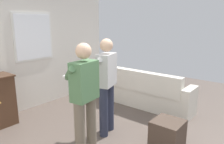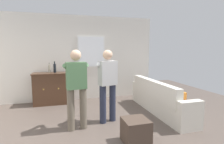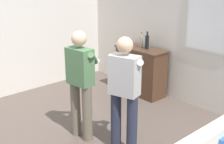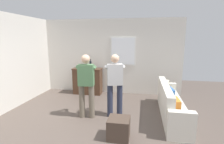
{
  "view_description": "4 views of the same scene",
  "coord_description": "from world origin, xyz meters",
  "px_view_note": "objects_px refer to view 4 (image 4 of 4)",
  "views": [
    {
      "loc": [
        -2.25,
        -1.82,
        1.97
      ],
      "look_at": [
        0.5,
        0.41,
        1.13
      ],
      "focal_mm": 35.0,
      "sensor_mm": 36.0,
      "label": 1
    },
    {
      "loc": [
        -0.49,
        -3.31,
        1.68
      ],
      "look_at": [
        0.52,
        0.28,
        1.2
      ],
      "focal_mm": 28.0,
      "sensor_mm": 36.0,
      "label": 2
    },
    {
      "loc": [
        3.29,
        -2.25,
        2.52
      ],
      "look_at": [
        0.45,
        0.31,
        1.24
      ],
      "focal_mm": 50.0,
      "sensor_mm": 36.0,
      "label": 3
    },
    {
      "loc": [
        1.2,
        -3.89,
        2.07
      ],
      "look_at": [
        0.41,
        0.48,
        1.22
      ],
      "focal_mm": 28.0,
      "sensor_mm": 36.0,
      "label": 4
    }
  ],
  "objects_px": {
    "sideboard_cabinet": "(88,81)",
    "person_standing_left": "(86,83)",
    "couch": "(170,104)",
    "person_standing_right": "(115,82)",
    "ottoman": "(119,128)",
    "bottle_wine_green": "(87,65)",
    "bottle_liquor_amber": "(91,64)"
  },
  "relations": [
    {
      "from": "couch",
      "to": "ottoman",
      "type": "relative_size",
      "value": 5.52
    },
    {
      "from": "ottoman",
      "to": "couch",
      "type": "bearing_deg",
      "value": 46.63
    },
    {
      "from": "couch",
      "to": "person_standing_left",
      "type": "xyz_separation_m",
      "value": [
        -2.19,
        -0.44,
        0.59
      ]
    },
    {
      "from": "person_standing_right",
      "to": "ottoman",
      "type": "bearing_deg",
      "value": -76.15
    },
    {
      "from": "bottle_liquor_amber",
      "to": "person_standing_left",
      "type": "relative_size",
      "value": 0.21
    },
    {
      "from": "couch",
      "to": "person_standing_left",
      "type": "bearing_deg",
      "value": -168.57
    },
    {
      "from": "bottle_liquor_amber",
      "to": "person_standing_left",
      "type": "height_order",
      "value": "person_standing_left"
    },
    {
      "from": "bottle_wine_green",
      "to": "person_standing_right",
      "type": "height_order",
      "value": "person_standing_right"
    },
    {
      "from": "couch",
      "to": "person_standing_right",
      "type": "xyz_separation_m",
      "value": [
        -1.48,
        -0.24,
        0.59
      ]
    },
    {
      "from": "sideboard_cabinet",
      "to": "person_standing_left",
      "type": "xyz_separation_m",
      "value": [
        0.62,
        -1.99,
        0.45
      ]
    },
    {
      "from": "sideboard_cabinet",
      "to": "ottoman",
      "type": "distance_m",
      "value": 3.26
    },
    {
      "from": "bottle_wine_green",
      "to": "person_standing_left",
      "type": "distance_m",
      "value": 2.14
    },
    {
      "from": "couch",
      "to": "sideboard_cabinet",
      "type": "distance_m",
      "value": 3.21
    },
    {
      "from": "bottle_liquor_amber",
      "to": "person_standing_left",
      "type": "distance_m",
      "value": 2.09
    },
    {
      "from": "sideboard_cabinet",
      "to": "ottoman",
      "type": "relative_size",
      "value": 2.41
    },
    {
      "from": "couch",
      "to": "bottle_liquor_amber",
      "type": "bearing_deg",
      "value": 149.69
    },
    {
      "from": "sideboard_cabinet",
      "to": "bottle_wine_green",
      "type": "xyz_separation_m",
      "value": [
        -0.04,
        0.04,
        0.61
      ]
    },
    {
      "from": "couch",
      "to": "ottoman",
      "type": "bearing_deg",
      "value": -133.37
    },
    {
      "from": "sideboard_cabinet",
      "to": "couch",
      "type": "bearing_deg",
      "value": -28.72
    },
    {
      "from": "ottoman",
      "to": "sideboard_cabinet",
      "type": "bearing_deg",
      "value": 119.44
    },
    {
      "from": "sideboard_cabinet",
      "to": "bottle_wine_green",
      "type": "relative_size",
      "value": 3.54
    },
    {
      "from": "bottle_liquor_amber",
      "to": "ottoman",
      "type": "relative_size",
      "value": 0.77
    },
    {
      "from": "couch",
      "to": "person_standing_right",
      "type": "height_order",
      "value": "person_standing_right"
    },
    {
      "from": "person_standing_right",
      "to": "bottle_liquor_amber",
      "type": "bearing_deg",
      "value": 123.97
    },
    {
      "from": "bottle_wine_green",
      "to": "person_standing_right",
      "type": "relative_size",
      "value": 0.18
    },
    {
      "from": "bottle_liquor_amber",
      "to": "couch",
      "type": "bearing_deg",
      "value": -30.31
    },
    {
      "from": "person_standing_left",
      "to": "person_standing_right",
      "type": "bearing_deg",
      "value": 16.15
    },
    {
      "from": "sideboard_cabinet",
      "to": "bottle_wine_green",
      "type": "distance_m",
      "value": 0.61
    },
    {
      "from": "bottle_liquor_amber",
      "to": "person_standing_right",
      "type": "relative_size",
      "value": 0.21
    },
    {
      "from": "couch",
      "to": "person_standing_right",
      "type": "relative_size",
      "value": 1.49
    },
    {
      "from": "bottle_wine_green",
      "to": "person_standing_left",
      "type": "xyz_separation_m",
      "value": [
        0.66,
        -2.02,
        -0.16
      ]
    },
    {
      "from": "person_standing_left",
      "to": "person_standing_right",
      "type": "distance_m",
      "value": 0.74
    }
  ]
}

